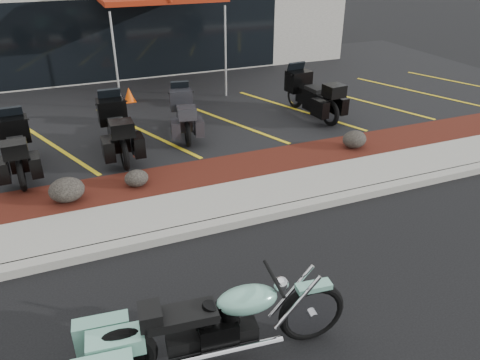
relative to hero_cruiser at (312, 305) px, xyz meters
name	(u,v)px	position (x,y,z in m)	size (l,w,h in m)	color
ground	(218,263)	(-0.54, 1.90, -0.56)	(90.00, 90.00, 0.00)	black
curb	(200,229)	(-0.54, 2.80, -0.49)	(24.00, 0.25, 0.15)	gray
sidewalk	(188,209)	(-0.54, 3.50, -0.49)	(24.00, 1.20, 0.15)	gray
mulch_bed	(172,181)	(-0.54, 4.70, -0.48)	(24.00, 1.20, 0.16)	#37130C
upper_lot	(126,104)	(-0.54, 10.10, -0.49)	(26.00, 9.60, 0.15)	black
dealership_building	(92,9)	(-0.54, 16.37, 1.44)	(18.00, 8.16, 4.00)	gray
boulder_left	(67,190)	(-2.56, 4.51, -0.18)	(0.65, 0.54, 0.46)	black
boulder_mid	(136,178)	(-1.26, 4.62, -0.24)	(0.47, 0.39, 0.33)	black
boulder_right	(354,139)	(3.79, 4.61, -0.20)	(0.57, 0.48, 0.40)	black
hero_cruiser	(312,305)	(0.00, 0.00, 0.00)	(3.21, 0.81, 1.13)	#79BDA5
touring_black_front	(15,134)	(-3.39, 6.81, 0.20)	(2.10, 0.80, 1.22)	black
touring_black_mid	(112,116)	(-1.30, 7.08, 0.24)	(2.24, 0.86, 1.31)	black
touring_grey	(181,103)	(0.50, 7.59, 0.17)	(2.00, 0.76, 1.17)	#29292E
touring_black_rear	(296,85)	(3.88, 7.70, 0.24)	(2.26, 0.86, 1.31)	black
traffic_cone	(129,94)	(-0.42, 10.06, -0.20)	(0.32, 0.32, 0.43)	#F04E08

